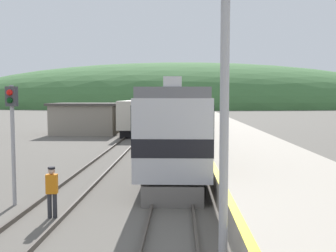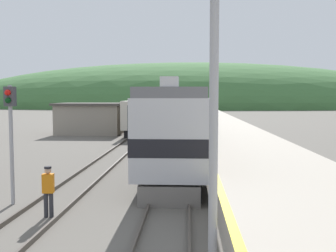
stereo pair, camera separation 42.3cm
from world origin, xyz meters
TOP-DOWN VIEW (x-y plane):
  - track_main at (0.00, 70.00)m, footprint 1.52×180.00m
  - track_siding at (-4.23, 70.00)m, footprint 1.52×180.00m
  - platform at (4.48, 50.00)m, footprint 5.80×140.00m
  - distant_hills at (0.00, 152.65)m, footprint 189.18×85.13m
  - station_shed at (-9.78, 39.25)m, footprint 7.07×5.93m
  - express_train_lead_car at (0.00, 21.86)m, footprint 2.92×21.81m
  - carriage_second at (0.00, 44.78)m, footprint 2.91×21.80m
  - carriage_third at (0.00, 67.47)m, footprint 2.91×21.80m
  - carriage_fourth at (0.00, 90.15)m, footprint 2.91×21.80m
  - siding_train at (-4.23, 50.25)m, footprint 2.90×33.11m
  - signal_mast_main at (1.23, 6.13)m, footprint 3.30×0.42m
  - signal_post_siding at (-5.76, 11.46)m, footprint 0.36×0.42m
  - track_worker at (-3.88, 10.00)m, footprint 0.38×0.25m

SIDE VIEW (x-z plane):
  - distant_hills at x=0.00m, z-range -17.06..17.06m
  - track_main at x=0.00m, z-range 0.00..0.16m
  - track_siding at x=-4.23m, z-range 0.00..0.16m
  - platform at x=4.48m, z-range -0.01..0.99m
  - track_worker at x=-3.88m, z-range 0.11..1.80m
  - station_shed at x=-9.78m, z-range 0.02..3.31m
  - siding_train at x=-4.23m, z-range 0.06..3.61m
  - carriage_second at x=0.00m, z-range 0.19..4.48m
  - carriage_third at x=0.00m, z-range 0.19..4.48m
  - carriage_fourth at x=0.00m, z-range 0.19..4.48m
  - express_train_lead_car at x=0.00m, z-range 0.02..4.67m
  - signal_post_siding at x=-5.76m, z-range 0.92..5.29m
  - signal_mast_main at x=1.23m, z-range 1.57..9.86m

